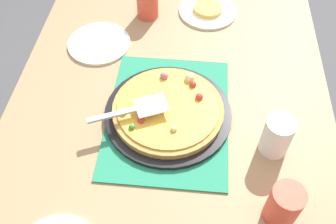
{
  "coord_description": "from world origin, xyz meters",
  "views": [
    {
      "loc": [
        -0.69,
        -0.06,
        1.65
      ],
      "look_at": [
        0.0,
        0.0,
        0.77
      ],
      "focal_mm": 40.03,
      "sensor_mm": 36.0,
      "label": 1
    }
  ],
  "objects_px": {
    "pizza_pan": "(168,113)",
    "pizza_server": "(135,109)",
    "plate_side": "(99,43)",
    "cup_corner": "(277,136)",
    "cup_far": "(147,2)",
    "pizza": "(168,109)",
    "plate_near_left": "(208,11)",
    "served_slice_left": "(208,8)",
    "cup_near": "(284,205)"
  },
  "relations": [
    {
      "from": "pizza",
      "to": "pizza_server",
      "type": "distance_m",
      "value": 0.11
    },
    {
      "from": "cup_near",
      "to": "cup_corner",
      "type": "relative_size",
      "value": 1.0
    },
    {
      "from": "pizza_pan",
      "to": "cup_far",
      "type": "distance_m",
      "value": 0.49
    },
    {
      "from": "pizza",
      "to": "pizza_server",
      "type": "xyz_separation_m",
      "value": [
        -0.04,
        0.09,
        0.04
      ]
    },
    {
      "from": "plate_side",
      "to": "cup_corner",
      "type": "distance_m",
      "value": 0.7
    },
    {
      "from": "pizza_pan",
      "to": "cup_near",
      "type": "distance_m",
      "value": 0.42
    },
    {
      "from": "pizza",
      "to": "cup_corner",
      "type": "bearing_deg",
      "value": -106.19
    },
    {
      "from": "pizza",
      "to": "cup_corner",
      "type": "relative_size",
      "value": 2.75
    },
    {
      "from": "cup_far",
      "to": "pizza_server",
      "type": "height_order",
      "value": "cup_far"
    },
    {
      "from": "pizza_pan",
      "to": "served_slice_left",
      "type": "relative_size",
      "value": 3.45
    },
    {
      "from": "plate_near_left",
      "to": "cup_far",
      "type": "height_order",
      "value": "cup_far"
    },
    {
      "from": "pizza_pan",
      "to": "pizza",
      "type": "bearing_deg",
      "value": -10.4
    },
    {
      "from": "plate_near_left",
      "to": "pizza_server",
      "type": "height_order",
      "value": "pizza_server"
    },
    {
      "from": "cup_corner",
      "to": "pizza_server",
      "type": "distance_m",
      "value": 0.4
    },
    {
      "from": "pizza",
      "to": "cup_corner",
      "type": "distance_m",
      "value": 0.32
    },
    {
      "from": "served_slice_left",
      "to": "cup_near",
      "type": "relative_size",
      "value": 0.92
    },
    {
      "from": "pizza",
      "to": "pizza_pan",
      "type": "bearing_deg",
      "value": 169.6
    },
    {
      "from": "pizza",
      "to": "plate_side",
      "type": "bearing_deg",
      "value": 42.79
    },
    {
      "from": "pizza_pan",
      "to": "pizza_server",
      "type": "bearing_deg",
      "value": 113.03
    },
    {
      "from": "pizza",
      "to": "plate_side",
      "type": "height_order",
      "value": "pizza"
    },
    {
      "from": "plate_near_left",
      "to": "pizza_server",
      "type": "xyz_separation_m",
      "value": [
        -0.56,
        0.19,
        0.06
      ]
    },
    {
      "from": "plate_near_left",
      "to": "served_slice_left",
      "type": "height_order",
      "value": "served_slice_left"
    },
    {
      "from": "pizza_pan",
      "to": "served_slice_left",
      "type": "bearing_deg",
      "value": -11.46
    },
    {
      "from": "pizza",
      "to": "cup_far",
      "type": "distance_m",
      "value": 0.49
    },
    {
      "from": "cup_far",
      "to": "pizza_server",
      "type": "xyz_separation_m",
      "value": [
        -0.51,
        -0.03,
        0.01
      ]
    },
    {
      "from": "plate_side",
      "to": "pizza_server",
      "type": "relative_size",
      "value": 0.96
    },
    {
      "from": "pizza",
      "to": "cup_near",
      "type": "relative_size",
      "value": 2.75
    },
    {
      "from": "cup_near",
      "to": "cup_far",
      "type": "xyz_separation_m",
      "value": [
        0.76,
        0.43,
        0.0
      ]
    },
    {
      "from": "pizza_pan",
      "to": "pizza",
      "type": "relative_size",
      "value": 1.15
    },
    {
      "from": "plate_side",
      "to": "served_slice_left",
      "type": "height_order",
      "value": "served_slice_left"
    },
    {
      "from": "plate_near_left",
      "to": "cup_near",
      "type": "distance_m",
      "value": 0.83
    },
    {
      "from": "pizza",
      "to": "cup_far",
      "type": "relative_size",
      "value": 2.75
    },
    {
      "from": "pizza",
      "to": "cup_near",
      "type": "bearing_deg",
      "value": -133.5
    },
    {
      "from": "cup_corner",
      "to": "pizza_pan",
      "type": "bearing_deg",
      "value": 74.15
    },
    {
      "from": "pizza",
      "to": "served_slice_left",
      "type": "bearing_deg",
      "value": -11.46
    },
    {
      "from": "cup_near",
      "to": "cup_corner",
      "type": "bearing_deg",
      "value": -0.11
    },
    {
      "from": "pizza_server",
      "to": "plate_side",
      "type": "bearing_deg",
      "value": 28.62
    },
    {
      "from": "pizza_server",
      "to": "pizza",
      "type": "bearing_deg",
      "value": -66.04
    },
    {
      "from": "pizza_server",
      "to": "cup_far",
      "type": "bearing_deg",
      "value": 3.51
    },
    {
      "from": "cup_corner",
      "to": "plate_near_left",
      "type": "bearing_deg",
      "value": 18.27
    },
    {
      "from": "served_slice_left",
      "to": "cup_corner",
      "type": "distance_m",
      "value": 0.64
    },
    {
      "from": "plate_near_left",
      "to": "pizza_server",
      "type": "relative_size",
      "value": 0.96
    },
    {
      "from": "plate_near_left",
      "to": "cup_corner",
      "type": "xyz_separation_m",
      "value": [
        -0.6,
        -0.2,
        0.06
      ]
    },
    {
      "from": "served_slice_left",
      "to": "pizza_pan",
      "type": "bearing_deg",
      "value": 168.54
    },
    {
      "from": "served_slice_left",
      "to": "cup_near",
      "type": "bearing_deg",
      "value": -166.09
    },
    {
      "from": "pizza",
      "to": "plate_side",
      "type": "relative_size",
      "value": 1.5
    },
    {
      "from": "cup_near",
      "to": "cup_corner",
      "type": "height_order",
      "value": "same"
    },
    {
      "from": "plate_side",
      "to": "cup_near",
      "type": "distance_m",
      "value": 0.82
    },
    {
      "from": "plate_side",
      "to": "served_slice_left",
      "type": "xyz_separation_m",
      "value": [
        0.22,
        -0.38,
        0.01
      ]
    },
    {
      "from": "plate_near_left",
      "to": "served_slice_left",
      "type": "distance_m",
      "value": 0.01
    }
  ]
}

